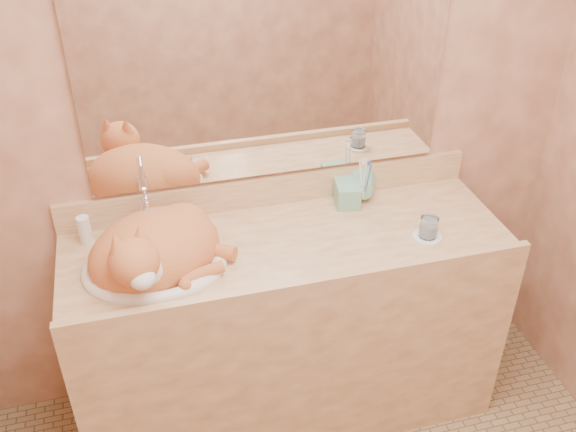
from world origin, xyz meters
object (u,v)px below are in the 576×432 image
object	(u,v)px
vanity_counter	(288,329)
sink_basin	(153,249)
cat	(154,248)
toothbrush_cup	(364,194)
water_glass	(429,227)
soap_dispenser	(351,190)

from	to	relation	value
vanity_counter	sink_basin	distance (m)	0.69
cat	toothbrush_cup	xyz separation A→B (m)	(0.81, 0.18, -0.03)
toothbrush_cup	water_glass	bearing A→B (deg)	-61.04
sink_basin	cat	xyz separation A→B (m)	(0.00, -0.01, 0.01)
toothbrush_cup	water_glass	xyz separation A→B (m)	(0.15, -0.26, -0.00)
vanity_counter	toothbrush_cup	distance (m)	0.61
sink_basin	water_glass	bearing A→B (deg)	-18.78
toothbrush_cup	water_glass	size ratio (longest dim) A/B	1.49
sink_basin	cat	world-z (taller)	cat
sink_basin	soap_dispenser	world-z (taller)	soap_dispenser
sink_basin	water_glass	distance (m)	0.96
cat	vanity_counter	bearing A→B (deg)	-20.88
sink_basin	water_glass	size ratio (longest dim) A/B	6.19
sink_basin	water_glass	world-z (taller)	sink_basin
cat	soap_dispenser	xyz separation A→B (m)	(0.75, 0.16, 0.02)
soap_dispenser	cat	bearing A→B (deg)	-158.73
soap_dispenser	toothbrush_cup	bearing A→B (deg)	32.74
toothbrush_cup	soap_dispenser	bearing A→B (deg)	-156.70
vanity_counter	cat	distance (m)	0.69
vanity_counter	water_glass	world-z (taller)	water_glass
cat	soap_dispenser	bearing A→B (deg)	-12.34
cat	water_glass	xyz separation A→B (m)	(0.96, -0.08, -0.03)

